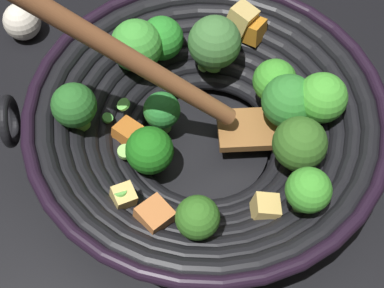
% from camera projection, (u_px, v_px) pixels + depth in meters
% --- Properties ---
extents(ground_plane, '(4.00, 4.00, 0.00)m').
position_uv_depth(ground_plane, '(205.00, 149.00, 0.61)').
color(ground_plane, black).
extents(wok, '(0.37, 0.40, 0.27)m').
position_uv_depth(wok, '(207.00, 119.00, 0.56)').
color(wok, black).
rests_on(wok, ground).
extents(garlic_bulb, '(0.05, 0.05, 0.05)m').
position_uv_depth(garlic_bulb, '(22.00, 21.00, 0.68)').
color(garlic_bulb, silver).
rests_on(garlic_bulb, ground).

